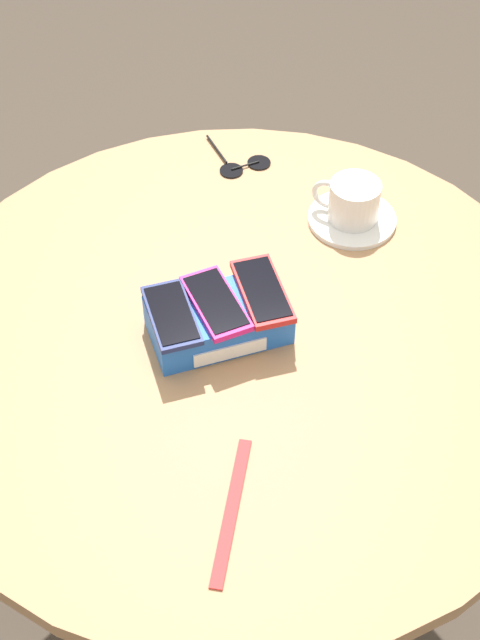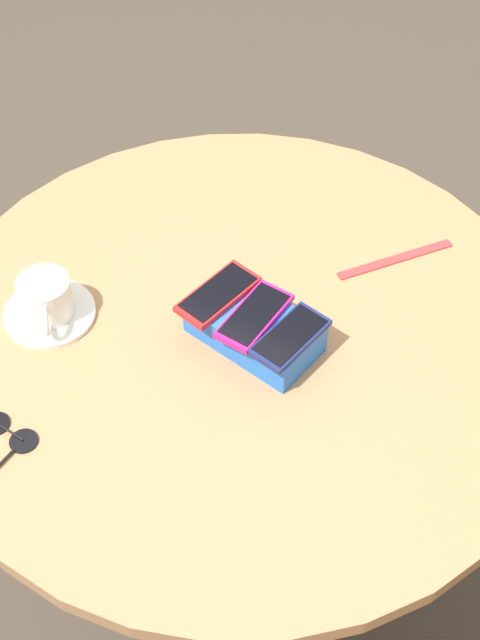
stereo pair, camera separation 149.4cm
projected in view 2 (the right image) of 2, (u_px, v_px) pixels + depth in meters
name	position (u px, v px, depth m)	size (l,w,h in m)	color
ground_plane	(240.00, 550.00, 1.89)	(8.00, 8.00, 0.00)	#42382D
round_table	(240.00, 380.00, 1.44)	(0.96, 0.96, 0.72)	#2D2D2D
phone_box	(255.00, 328.00, 1.31)	(0.21, 0.14, 0.05)	blue
phone_navy	(290.00, 337.00, 1.25)	(0.08, 0.13, 0.01)	navy
phone_magenta	(254.00, 316.00, 1.28)	(0.07, 0.13, 0.01)	#D11975
phone_red	(219.00, 293.00, 1.31)	(0.09, 0.14, 0.01)	red
saucer	(50.00, 313.00, 1.36)	(0.14, 0.14, 0.01)	silver
coffee_cup	(46.00, 298.00, 1.33)	(0.08, 0.10, 0.07)	silver
lanyard_strap	(395.00, 259.00, 1.44)	(0.20, 0.02, 0.00)	red
sunglasses	(8.00, 437.00, 1.21)	(0.09, 0.13, 0.01)	black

